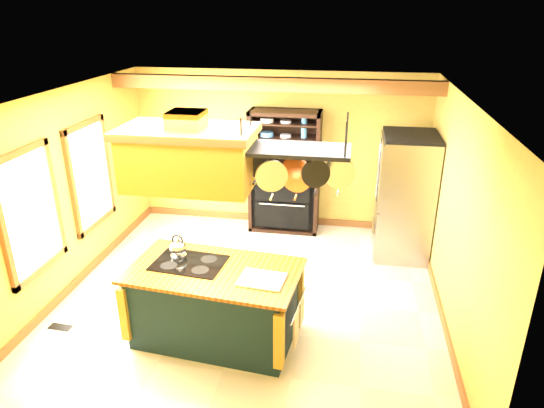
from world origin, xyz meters
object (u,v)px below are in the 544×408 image
(pot_rack, at_px, (296,160))
(hutch, at_px, (285,184))
(range_hood, at_px, (189,156))
(refrigerator, at_px, (404,199))
(kitchen_island, at_px, (215,303))

(pot_rack, distance_m, hutch, 3.52)
(pot_rack, xyz_separation_m, hutch, (-0.55, 3.18, -1.42))
(range_hood, height_order, pot_rack, same)
(pot_rack, distance_m, refrigerator, 3.19)
(refrigerator, bearing_deg, hutch, 162.02)
(range_hood, bearing_deg, pot_rack, 0.65)
(kitchen_island, distance_m, pot_rack, 2.00)
(hutch, bearing_deg, pot_rack, -80.13)
(kitchen_island, distance_m, refrigerator, 3.47)
(range_hood, bearing_deg, hutch, 80.17)
(pot_rack, height_order, refrigerator, pot_rack)
(kitchen_island, xyz_separation_m, refrigerator, (2.29, 2.56, 0.45))
(kitchen_island, height_order, hutch, hutch)
(hutch, bearing_deg, refrigerator, -17.98)
(range_hood, xyz_separation_m, hutch, (0.55, 3.19, -1.41))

